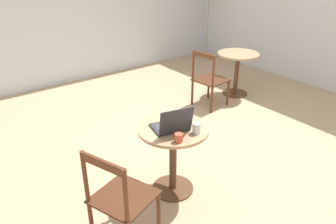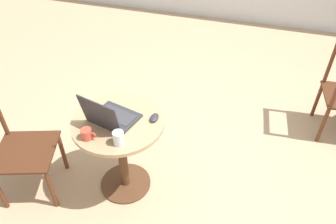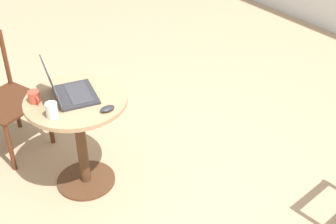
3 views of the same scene
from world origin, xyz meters
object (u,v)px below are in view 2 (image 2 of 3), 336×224
(cafe_table_near, at_px, (120,140))
(mouse, at_px, (154,118))
(chair_near_left, at_px, (19,150))
(laptop, at_px, (110,116))
(drinking_glass, at_px, (118,138))
(mug, at_px, (87,134))

(cafe_table_near, xyz_separation_m, mouse, (0.25, 0.10, 0.21))
(chair_near_left, xyz_separation_m, mouse, (1.00, 0.36, 0.30))
(laptop, relative_size, drinking_glass, 3.85)
(mug, distance_m, drinking_glass, 0.23)
(cafe_table_near, bearing_deg, chair_near_left, -160.69)
(cafe_table_near, distance_m, chair_near_left, 0.80)
(chair_near_left, height_order, laptop, laptop)
(laptop, distance_m, drinking_glass, 0.23)
(mouse, relative_size, drinking_glass, 0.99)
(chair_near_left, bearing_deg, cafe_table_near, 19.31)
(mug, bearing_deg, chair_near_left, -176.91)
(mouse, distance_m, drinking_glass, 0.34)
(laptop, distance_m, mug, 0.22)
(mug, height_order, drinking_glass, drinking_glass)
(mouse, distance_m, mug, 0.49)
(chair_near_left, height_order, drinking_glass, chair_near_left)
(cafe_table_near, relative_size, chair_near_left, 0.81)
(chair_near_left, distance_m, mug, 0.71)
(mouse, bearing_deg, mug, -138.71)
(mouse, bearing_deg, laptop, -156.96)
(laptop, relative_size, mug, 3.49)
(cafe_table_near, bearing_deg, laptop, -145.24)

